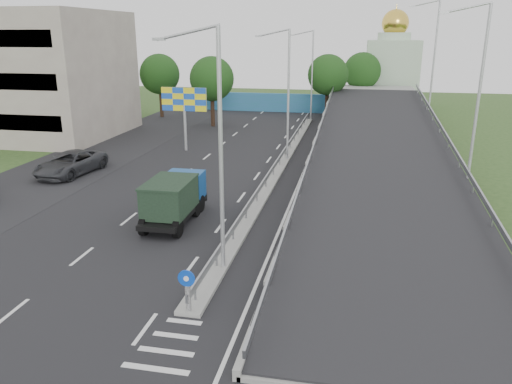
% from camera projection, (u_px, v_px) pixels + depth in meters
% --- Properties ---
extents(ground, '(160.00, 160.00, 0.00)m').
position_uv_depth(ground, '(167.00, 351.00, 16.34)').
color(ground, '#2D4C1E').
rests_on(ground, ground).
extents(road_surface, '(26.00, 90.00, 0.04)m').
position_uv_depth(road_surface, '(230.00, 179.00, 35.58)').
color(road_surface, black).
rests_on(road_surface, ground).
extents(parking_strip, '(8.00, 90.00, 0.05)m').
position_uv_depth(parking_strip, '(64.00, 169.00, 38.03)').
color(parking_strip, black).
rests_on(parking_strip, ground).
extents(median, '(1.00, 44.00, 0.20)m').
position_uv_depth(median, '(280.00, 166.00, 38.72)').
color(median, gray).
rests_on(median, ground).
extents(overpass_ramp, '(10.00, 50.00, 3.50)m').
position_uv_depth(overpass_ramp, '(380.00, 149.00, 36.80)').
color(overpass_ramp, gray).
rests_on(overpass_ramp, ground).
extents(median_guardrail, '(0.09, 44.00, 0.71)m').
position_uv_depth(median_guardrail, '(280.00, 158.00, 38.52)').
color(median_guardrail, gray).
rests_on(median_guardrail, median).
extents(sign_bollard, '(0.64, 0.23, 1.67)m').
position_uv_depth(sign_bollard, '(188.00, 290.00, 18.06)').
color(sign_bollard, black).
rests_on(sign_bollard, median).
extents(lamp_post_near, '(2.74, 0.18, 10.08)m').
position_uv_depth(lamp_post_near, '(216.00, 140.00, 20.15)').
color(lamp_post_near, '#B2B5B7').
rests_on(lamp_post_near, median).
extents(lamp_post_mid, '(2.74, 0.18, 10.08)m').
position_uv_depth(lamp_post_mid, '(286.00, 88.00, 38.83)').
color(lamp_post_mid, '#B2B5B7').
rests_on(lamp_post_mid, median).
extents(lamp_post_far, '(2.74, 0.18, 10.08)m').
position_uv_depth(lamp_post_far, '(311.00, 70.00, 57.50)').
color(lamp_post_far, '#B2B5B7').
rests_on(lamp_post_far, median).
extents(blue_wall, '(30.00, 0.50, 2.40)m').
position_uv_depth(blue_wall, '(282.00, 103.00, 65.28)').
color(blue_wall, teal).
rests_on(blue_wall, ground).
extents(church, '(7.00, 7.00, 13.80)m').
position_uv_depth(church, '(392.00, 68.00, 68.86)').
color(church, '#B2CCAD').
rests_on(church, ground).
extents(billboard, '(4.00, 0.24, 5.50)m').
position_uv_depth(billboard, '(184.00, 103.00, 42.91)').
color(billboard, '#B2B5B7').
rests_on(billboard, ground).
extents(tree_left_mid, '(4.80, 4.80, 7.60)m').
position_uv_depth(tree_left_mid, '(212.00, 79.00, 54.00)').
color(tree_left_mid, black).
rests_on(tree_left_mid, ground).
extents(tree_median_far, '(4.80, 4.80, 7.60)m').
position_uv_depth(tree_median_far, '(328.00, 75.00, 59.20)').
color(tree_median_far, black).
rests_on(tree_median_far, ground).
extents(tree_left_far, '(4.80, 4.80, 7.60)m').
position_uv_depth(tree_left_far, '(160.00, 74.00, 60.18)').
color(tree_left_far, black).
rests_on(tree_left_far, ground).
extents(tree_ramp_far, '(4.80, 4.80, 7.60)m').
position_uv_depth(tree_ramp_far, '(362.00, 71.00, 64.99)').
color(tree_ramp_far, black).
rests_on(tree_ramp_far, ground).
extents(dump_truck, '(2.30, 5.75, 2.52)m').
position_uv_depth(dump_truck, '(175.00, 197.00, 27.18)').
color(dump_truck, black).
rests_on(dump_truck, ground).
extents(parked_car_c, '(3.51, 6.30, 1.66)m').
position_uv_depth(parked_car_c, '(71.00, 163.00, 36.49)').
color(parked_car_c, '#333438').
rests_on(parked_car_c, ground).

